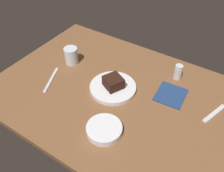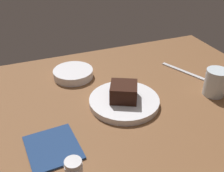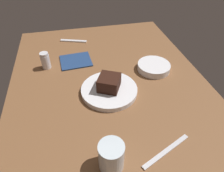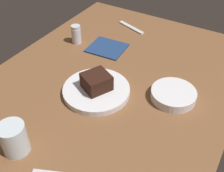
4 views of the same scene
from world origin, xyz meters
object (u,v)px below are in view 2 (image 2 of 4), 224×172
object	(u,v)px
chocolate_cake_slice	(124,92)
folded_napkin	(53,147)
dessert_plate	(124,101)
butter_knife	(183,71)
side_bowl	(73,73)
water_glass	(215,82)

from	to	relation	value
chocolate_cake_slice	folded_napkin	world-z (taller)	chocolate_cake_slice
dessert_plate	folded_napkin	distance (cm)	28.06
chocolate_cake_slice	dessert_plate	bearing A→B (deg)	170.88
dessert_plate	chocolate_cake_slice	world-z (taller)	chocolate_cake_slice
dessert_plate	butter_knife	size ratio (longest dim) A/B	1.20
dessert_plate	folded_napkin	world-z (taller)	dessert_plate
chocolate_cake_slice	folded_napkin	size ratio (longest dim) A/B	0.57
chocolate_cake_slice	folded_napkin	bearing A→B (deg)	24.51
side_bowl	water_glass	bearing A→B (deg)	145.02
dessert_plate	butter_knife	distance (cm)	32.47
water_glass	folded_napkin	size ratio (longest dim) A/B	0.63
dessert_plate	folded_napkin	size ratio (longest dim) A/B	1.54
chocolate_cake_slice	water_glass	world-z (taller)	water_glass
chocolate_cake_slice	water_glass	distance (cm)	31.66
chocolate_cake_slice	side_bowl	distance (cm)	25.78
side_bowl	folded_napkin	size ratio (longest dim) A/B	1.02
butter_knife	dessert_plate	bearing A→B (deg)	-92.52
chocolate_cake_slice	side_bowl	bearing A→B (deg)	-65.64
side_bowl	folded_napkin	xyz separation A→B (cm)	(14.79, 34.85, -1.23)
folded_napkin	butter_knife	bearing A→B (deg)	-157.64
water_glass	folded_napkin	distance (cm)	56.90
chocolate_cake_slice	butter_knife	bearing A→B (deg)	-159.47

